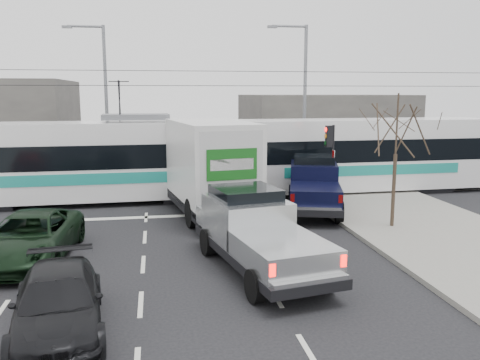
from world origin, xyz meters
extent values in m
plane|color=black|center=(0.00, 0.00, 0.00)|extent=(120.00, 120.00, 0.00)
cube|color=gray|center=(9.00, 0.00, 0.07)|extent=(6.00, 60.00, 0.15)
cube|color=#33302D|center=(0.00, 10.00, 0.01)|extent=(60.00, 1.60, 0.03)
cube|color=slate|center=(12.00, 24.00, 2.50)|extent=(12.00, 10.00, 5.00)
cylinder|color=#47382B|center=(7.60, 2.50, 1.52)|extent=(0.14, 0.14, 2.75)
cylinder|color=#47382B|center=(7.60, 2.50, 4.03)|extent=(0.07, 0.07, 2.25)
cylinder|color=black|center=(6.60, 6.50, 1.95)|extent=(0.12, 0.12, 3.60)
cube|color=black|center=(6.40, 6.50, 3.25)|extent=(0.28, 0.28, 0.95)
cylinder|color=#FF0C07|center=(6.25, 6.50, 3.55)|extent=(0.06, 0.20, 0.20)
cylinder|color=orange|center=(6.25, 6.50, 3.25)|extent=(0.06, 0.20, 0.20)
cylinder|color=#05330C|center=(6.25, 6.50, 2.95)|extent=(0.06, 0.20, 0.20)
cube|color=white|center=(6.58, 6.35, 2.45)|extent=(0.02, 0.30, 0.40)
cylinder|color=slate|center=(7.50, 14.00, 4.50)|extent=(0.20, 0.20, 9.00)
cylinder|color=slate|center=(6.50, 14.00, 8.90)|extent=(2.00, 0.14, 0.14)
cube|color=slate|center=(5.50, 14.00, 8.85)|extent=(0.55, 0.25, 0.14)
cylinder|color=slate|center=(-4.00, 16.00, 4.50)|extent=(0.20, 0.20, 9.00)
cylinder|color=slate|center=(-5.00, 16.00, 8.90)|extent=(2.00, 0.14, 0.14)
cube|color=slate|center=(-6.00, 16.00, 8.85)|extent=(0.55, 0.25, 0.14)
cylinder|color=black|center=(0.00, 10.00, 5.50)|extent=(60.00, 0.03, 0.03)
cylinder|color=black|center=(0.00, 10.00, 6.20)|extent=(60.00, 0.03, 0.03)
cube|color=white|center=(-4.99, 9.37, 1.06)|extent=(13.37, 3.21, 1.61)
cube|color=black|center=(-4.99, 9.37, 2.31)|extent=(13.44, 3.24, 1.10)
cube|color=white|center=(-4.99, 9.37, 3.30)|extent=(13.37, 3.10, 1.03)
cube|color=teal|center=(-4.94, 7.96, 1.36)|extent=(9.30, 0.32, 0.51)
cube|color=white|center=(9.45, 9.83, 1.06)|extent=(13.37, 3.21, 1.61)
cube|color=black|center=(9.45, 9.83, 2.31)|extent=(13.44, 3.24, 1.10)
cube|color=white|center=(9.45, 9.83, 3.30)|extent=(13.37, 3.10, 1.03)
cube|color=teal|center=(9.50, 8.43, 1.36)|extent=(9.30, 0.32, 0.51)
cylinder|color=black|center=(2.23, 9.60, 2.09)|extent=(1.12, 2.71, 2.67)
cube|color=slate|center=(-2.10, 9.46, 4.04)|extent=(3.15, 1.77, 0.26)
cube|color=black|center=(0.07, 9.53, 0.19)|extent=(2.14, 2.43, 0.37)
cube|color=black|center=(4.40, 9.67, 0.19)|extent=(2.14, 2.43, 0.37)
cube|color=black|center=(13.06, 9.95, 0.19)|extent=(2.14, 2.43, 0.37)
cube|color=black|center=(1.71, -1.20, 0.59)|extent=(3.34, 6.55, 0.27)
cube|color=silver|center=(1.48, -0.10, 1.35)|extent=(2.59, 2.99, 1.24)
cube|color=black|center=(1.46, 0.00, 1.99)|extent=(2.16, 2.20, 0.59)
cube|color=silver|center=(1.19, 1.37, 1.10)|extent=(2.23, 1.50, 0.59)
cube|color=silver|center=(1.97, -2.55, 1.02)|extent=(2.62, 3.17, 0.70)
cube|color=silver|center=(2.29, -4.15, 0.73)|extent=(1.98, 0.58, 0.19)
cube|color=#FF0C07|center=(1.34, -4.21, 1.13)|extent=(0.16, 0.11, 0.30)
cube|color=#FF0C07|center=(3.20, -3.84, 1.13)|extent=(0.16, 0.11, 0.30)
cylinder|color=black|center=(0.34, 0.56, 0.43)|extent=(0.47, 0.90, 0.86)
cylinder|color=black|center=(2.29, 0.95, 0.43)|extent=(0.47, 0.90, 0.86)
cylinder|color=black|center=(1.13, -3.36, 0.43)|extent=(0.47, 0.90, 0.86)
cylinder|color=black|center=(3.07, -2.97, 0.43)|extent=(0.47, 0.90, 0.86)
cube|color=black|center=(0.92, 6.48, 0.63)|extent=(4.02, 8.35, 0.40)
cube|color=white|center=(0.42, 9.48, 1.60)|extent=(2.89, 2.33, 1.83)
cube|color=black|center=(0.39, 9.64, 2.29)|extent=(2.43, 1.63, 0.69)
cube|color=silver|center=(1.05, 5.69, 2.32)|extent=(3.60, 5.83, 3.38)
cube|color=silver|center=(1.49, 3.02, 2.32)|extent=(2.39, 0.45, 2.97)
cube|color=#135516|center=(1.50, 2.97, 2.59)|extent=(1.90, 0.34, 1.15)
cube|color=black|center=(1.54, 2.76, 0.52)|extent=(2.49, 0.69, 0.21)
cylinder|color=black|center=(-0.69, 8.81, 0.52)|extent=(0.51, 1.07, 1.03)
cylinder|color=black|center=(1.69, 9.21, 0.52)|extent=(0.51, 1.07, 1.03)
cylinder|color=black|center=(0.09, 4.07, 0.57)|extent=(0.53, 1.19, 1.14)
cylinder|color=black|center=(2.48, 4.46, 0.57)|extent=(0.53, 1.19, 1.14)
cube|color=black|center=(5.50, 5.65, 0.62)|extent=(3.53, 5.95, 0.28)
cube|color=black|center=(5.78, 6.62, 1.40)|extent=(2.60, 2.82, 1.29)
cube|color=black|center=(5.81, 6.73, 2.07)|extent=(2.15, 2.10, 0.62)
cube|color=black|center=(6.14, 7.91, 1.14)|extent=(2.17, 1.51, 0.62)
cube|color=black|center=(5.16, 4.46, 1.06)|extent=(2.64, 2.98, 0.73)
cube|color=silver|center=(4.76, 3.06, 0.76)|extent=(1.89, 0.72, 0.20)
cube|color=#590505|center=(3.92, 3.42, 1.18)|extent=(0.18, 0.13, 0.31)
cube|color=#590505|center=(5.67, 2.92, 1.18)|extent=(0.18, 0.13, 0.31)
cylinder|color=black|center=(5.07, 7.63, 0.45)|extent=(0.55, 0.95, 0.90)
cylinder|color=black|center=(6.91, 7.11, 0.45)|extent=(0.55, 0.95, 0.90)
cylinder|color=black|center=(4.09, 4.19, 0.45)|extent=(0.55, 0.95, 0.90)
cylinder|color=black|center=(5.93, 3.67, 0.45)|extent=(0.55, 0.95, 0.90)
imported|color=black|center=(-5.17, 1.01, 0.73)|extent=(2.84, 5.44, 1.46)
imported|color=black|center=(-3.40, -4.22, 0.67)|extent=(2.47, 4.81, 1.33)
camera|label=1|loc=(-1.23, -15.08, 5.16)|focal=38.00mm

